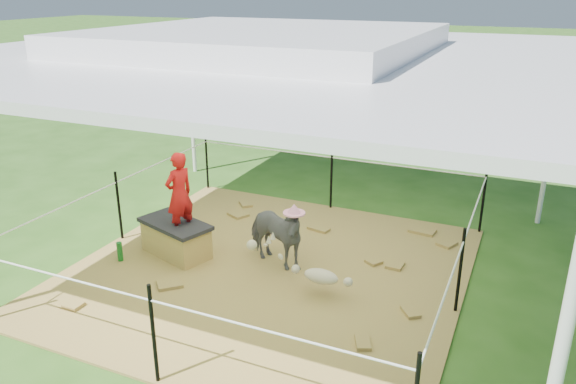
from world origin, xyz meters
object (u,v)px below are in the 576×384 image
at_px(green_bottle, 120,251).
at_px(pony, 274,234).
at_px(distant_person, 520,114).
at_px(straw_bale, 176,240).
at_px(picnic_table_near, 498,124).
at_px(foal, 321,274).
at_px(woman, 179,187).

relative_size(green_bottle, pony, 0.26).
distance_m(pony, distant_person, 8.31).
bearing_deg(distant_person, green_bottle, 82.61).
bearing_deg(straw_bale, green_bottle, -140.71).
bearing_deg(picnic_table_near, pony, -113.06).
xyz_separation_m(foal, picnic_table_near, (1.21, 8.16, 0.04)).
xyz_separation_m(woman, green_bottle, (-0.65, -0.45, -0.82)).
relative_size(straw_bale, distant_person, 0.80).
distance_m(foal, picnic_table_near, 8.25).
distance_m(foal, distant_person, 8.56).
xyz_separation_m(straw_bale, foal, (2.09, -0.21, 0.08)).
height_order(green_bottle, pony, pony).
xyz_separation_m(foal, distant_person, (1.63, 8.40, 0.26)).
bearing_deg(pony, green_bottle, 129.55).
distance_m(straw_bale, green_bottle, 0.71).
distance_m(green_bottle, pony, 1.99).
height_order(straw_bale, woman, woman).
xyz_separation_m(green_bottle, picnic_table_near, (3.85, 8.39, 0.19)).
xyz_separation_m(woman, picnic_table_near, (3.20, 7.94, -0.63)).
relative_size(straw_bale, picnic_table_near, 0.55).
bearing_deg(picnic_table_near, woman, -120.37).
bearing_deg(green_bottle, picnic_table_near, 65.37).
xyz_separation_m(green_bottle, foal, (2.64, 0.24, 0.15)).
distance_m(green_bottle, distant_person, 9.64).
bearing_deg(woman, straw_bale, -71.71).
distance_m(straw_bale, picnic_table_near, 8.60).
bearing_deg(woman, picnic_table_near, 176.36).
xyz_separation_m(woman, pony, (1.19, 0.24, -0.53)).
bearing_deg(foal, distant_person, 81.40).
distance_m(woman, pony, 1.33).
bearing_deg(woman, foal, 102.13).
height_order(woman, green_bottle, woman).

